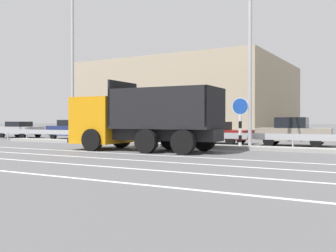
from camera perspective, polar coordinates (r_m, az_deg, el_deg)
name	(u,v)px	position (r m, az deg, el deg)	size (l,w,h in m)	color
ground_plane	(159,151)	(18.53, -1.27, -3.62)	(320.00, 320.00, 0.00)	#565659
lane_strip_0	(123,153)	(17.11, -6.53, -3.98)	(49.26, 0.16, 0.01)	silver
lane_strip_1	(90,157)	(15.48, -11.19, -4.50)	(49.26, 0.16, 0.01)	silver
lane_strip_2	(49,162)	(14.00, -16.83, -5.07)	(49.26, 0.16, 0.01)	silver
median_island	(187,146)	(21.00, 2.79, -2.86)	(27.09, 1.10, 0.18)	gray
median_guardrail	(196,136)	(21.91, 4.04, -1.45)	(49.26, 0.09, 0.78)	#9EA0A5
dump_truck	(128,123)	(19.05, -5.87, 0.39)	(7.42, 3.14, 3.31)	orange
median_road_sign	(240,121)	(19.77, 10.44, 0.68)	(0.85, 0.16, 2.56)	white
street_lamp_1	(71,48)	(25.82, -13.95, 10.97)	(0.71, 2.41, 10.96)	#ADADB2
street_lamp_2	(249,58)	(19.81, 11.68, 9.62)	(0.71, 1.96, 8.05)	#ADADB2
parked_car_0	(20,129)	(35.36, -20.72, -0.45)	(4.07, 1.85, 1.35)	#A3A3A8
parked_car_1	(75,129)	(30.82, -13.35, -0.48)	(4.67, 2.30, 1.48)	navy
parked_car_2	(143,131)	(26.85, -3.60, -0.70)	(4.78, 2.17, 1.41)	gray
parked_car_3	(215,132)	(24.61, 6.78, -0.93)	(4.56, 2.01, 1.35)	maroon
parked_car_4	(293,132)	(23.15, 17.75, -0.82)	(4.10, 2.22, 1.61)	gray
background_building_0	(194,100)	(40.34, 3.73, 3.75)	(17.90, 15.80, 7.03)	tan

